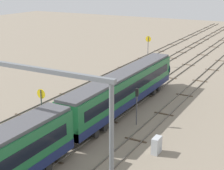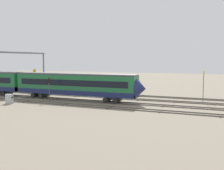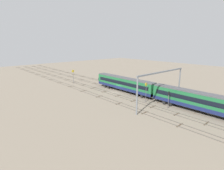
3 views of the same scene
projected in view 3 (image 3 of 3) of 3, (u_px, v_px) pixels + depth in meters
The scene contains 11 objects.
ground_plane at pixel (116, 92), 59.48m from camera, with size 200.32×200.32×0.00m, color gray.
track_near_foreground at pixel (131, 88), 64.19m from camera, with size 184.32×2.40×0.16m.
track_with_train at pixel (121, 91), 61.04m from camera, with size 184.32×2.40×0.16m.
track_middle at pixel (111, 93), 57.88m from camera, with size 184.32×2.40×0.16m.
track_second_far at pixel (99, 96), 54.73m from camera, with size 184.32×2.40×0.16m.
overhead_gantry at pixel (162, 80), 45.54m from camera, with size 0.40×19.71×9.13m.
speed_sign_near_foreground at pixel (146, 89), 48.96m from camera, with size 0.14×0.97×5.54m.
speed_sign_mid_trackside at pixel (73, 74), 71.24m from camera, with size 0.14×1.08×5.67m.
signal_light_trackside_approach at pixel (168, 97), 44.25m from camera, with size 0.31×0.32×4.45m.
signal_light_trackside_departure at pixel (138, 84), 59.31m from camera, with size 0.31×0.32×4.28m.
relay_cabinet at pixel (158, 90), 59.02m from camera, with size 1.25×0.64×1.61m.
Camera 3 is at (-41.69, 39.33, 16.15)m, focal length 28.47 mm.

